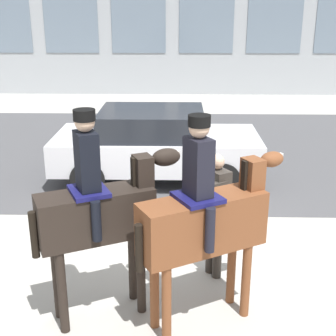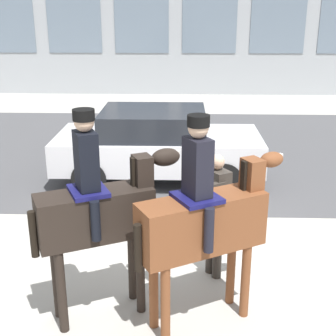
# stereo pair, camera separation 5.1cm
# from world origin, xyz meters

# --- Properties ---
(ground_plane) EXTENTS (80.00, 80.00, 0.00)m
(ground_plane) POSITION_xyz_m (0.00, 0.00, 0.00)
(ground_plane) COLOR #9E9B93
(road_surface) EXTENTS (25.40, 8.50, 0.01)m
(road_surface) POSITION_xyz_m (0.00, 4.75, 0.00)
(road_surface) COLOR #444447
(road_surface) RESTS_ON ground_plane
(mounted_horse_lead) EXTENTS (1.70, 1.02, 2.59)m
(mounted_horse_lead) POSITION_xyz_m (-0.64, -2.34, 1.40)
(mounted_horse_lead) COLOR black
(mounted_horse_lead) RESTS_ON ground_plane
(mounted_horse_companion) EXTENTS (1.76, 1.15, 2.56)m
(mounted_horse_companion) POSITION_xyz_m (0.58, -2.44, 1.36)
(mounted_horse_companion) COLOR brown
(mounted_horse_companion) RESTS_ON ground_plane
(pedestrian_bystander) EXTENTS (0.71, 0.78, 1.79)m
(pedestrian_bystander) POSITION_xyz_m (0.77, -1.43, 1.06)
(pedestrian_bystander) COLOR #332D28
(pedestrian_bystander) RESTS_ON ground_plane
(street_car_near_lane) EXTENTS (4.35, 2.06, 1.55)m
(street_car_near_lane) POSITION_xyz_m (-0.21, 2.42, 0.81)
(street_car_near_lane) COLOR #B7B7BC
(street_car_near_lane) RESTS_ON ground_plane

